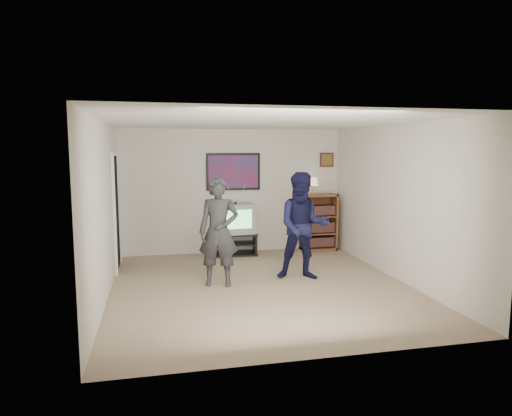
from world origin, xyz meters
name	(u,v)px	position (x,y,z in m)	size (l,w,h in m)	color
room_shell	(256,203)	(0.00, 0.35, 1.25)	(4.51, 5.00, 2.51)	brown
media_stand	(234,244)	(-0.03, 2.23, 0.22)	(0.92, 0.56, 0.44)	black
crt_television	(236,218)	(0.00, 2.23, 0.74)	(0.69, 0.58, 0.58)	#9E9E99
bookshelf	(319,222)	(1.77, 2.28, 0.59)	(0.72, 0.41, 1.18)	brown
table_lamp	(313,186)	(1.65, 2.32, 1.35)	(0.22, 0.22, 0.35)	beige
person_tall	(219,232)	(-0.61, 0.22, 0.84)	(0.61, 0.40, 1.68)	#2B2B2E
person_short	(303,226)	(0.76, 0.29, 0.87)	(0.85, 0.66, 1.74)	black
controller_left	(216,205)	(-0.63, 0.39, 1.24)	(0.04, 0.12, 0.04)	white
controller_right	(301,217)	(0.79, 0.50, 0.98)	(0.03, 0.11, 0.03)	white
poster	(233,172)	(0.00, 2.48, 1.65)	(1.10, 0.03, 0.75)	black
air_vent	(206,157)	(-0.55, 2.48, 1.95)	(0.28, 0.02, 0.14)	white
small_picture	(327,160)	(2.00, 2.48, 1.88)	(0.30, 0.03, 0.30)	#3C1E13
doorway	(116,213)	(-2.23, 1.60, 1.00)	(0.03, 0.85, 2.00)	black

